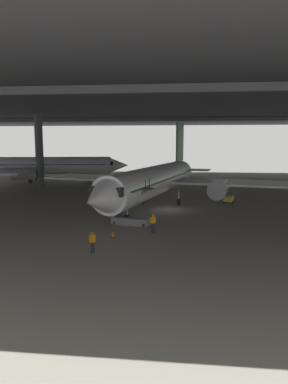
{
  "coord_description": "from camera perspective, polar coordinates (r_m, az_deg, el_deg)",
  "views": [
    {
      "loc": [
        2.29,
        -41.91,
        8.04
      ],
      "look_at": [
        -1.92,
        -2.85,
        2.5
      ],
      "focal_mm": 32.97,
      "sensor_mm": 36.0,
      "label": 1
    }
  ],
  "objects": [
    {
      "name": "ground_plane",
      "position": [
        42.74,
        2.97,
        -2.83
      ],
      "size": [
        110.0,
        110.0,
        0.0
      ],
      "primitive_type": "plane",
      "color": "gray"
    },
    {
      "name": "hangar_structure",
      "position": [
        55.97,
        3.84,
        13.69
      ],
      "size": [
        121.0,
        99.0,
        14.21
      ],
      "color": "#4C4F54",
      "rests_on": "ground_plane"
    },
    {
      "name": "airplane_main",
      "position": [
        43.85,
        1.98,
        1.91
      ],
      "size": [
        34.25,
        34.87,
        11.07
      ],
      "color": "white",
      "rests_on": "ground_plane"
    },
    {
      "name": "boarding_stairs",
      "position": [
        34.97,
        -1.99,
        -4.06
      ],
      "size": [
        4.33,
        2.32,
        4.58
      ],
      "color": "slate",
      "rests_on": "ground_plane"
    },
    {
      "name": "crew_worker_near_nose",
      "position": [
        26.26,
        -8.35,
        -7.86
      ],
      "size": [
        0.4,
        0.43,
        1.58
      ],
      "color": "#232838",
      "rests_on": "ground_plane"
    },
    {
      "name": "crew_worker_by_stairs",
      "position": [
        31.63,
        1.47,
        -4.85
      ],
      "size": [
        0.52,
        0.34,
        1.74
      ],
      "color": "#232838",
      "rests_on": "ground_plane"
    },
    {
      "name": "airplane_distant",
      "position": [
        74.83,
        -16.11,
        4.11
      ],
      "size": [
        34.48,
        33.68,
        10.91
      ],
      "color": "white",
      "rests_on": "ground_plane"
    },
    {
      "name": "traffic_cone_orange",
      "position": [
        30.4,
        -5.02,
        -6.78
      ],
      "size": [
        0.36,
        0.36,
        0.6
      ],
      "color": "black",
      "rests_on": "ground_plane"
    },
    {
      "name": "baggage_tug",
      "position": [
        48.94,
        13.53,
        -1.04
      ],
      "size": [
        1.73,
        2.42,
        0.9
      ],
      "color": "yellow",
      "rests_on": "ground_plane"
    }
  ]
}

